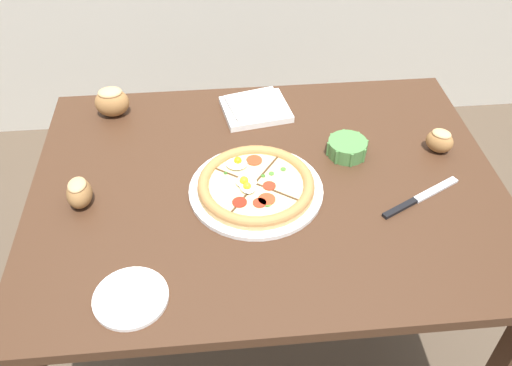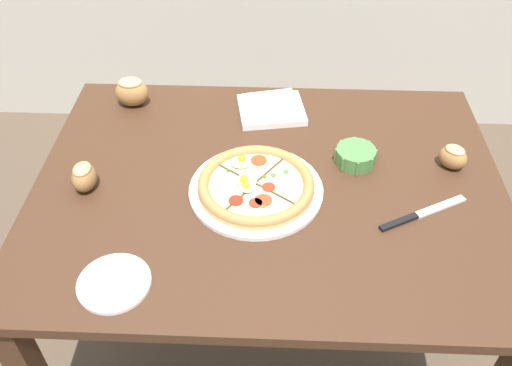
% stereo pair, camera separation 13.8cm
% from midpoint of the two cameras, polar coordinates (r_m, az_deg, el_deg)
% --- Properties ---
extents(ground_plane, '(12.00, 12.00, 0.00)m').
position_cam_midpoint_polar(ground_plane, '(2.03, -1.17, -16.40)').
color(ground_plane, brown).
extents(dining_table, '(1.24, 0.93, 0.77)m').
position_cam_midpoint_polar(dining_table, '(1.50, -1.52, -3.03)').
color(dining_table, '#422819').
rests_on(dining_table, ground_plane).
extents(pizza, '(0.35, 0.35, 0.05)m').
position_cam_midpoint_polar(pizza, '(1.39, -2.87, -0.43)').
color(pizza, white).
rests_on(pizza, dining_table).
extents(ramekin_bowl, '(0.12, 0.12, 0.05)m').
position_cam_midpoint_polar(ramekin_bowl, '(1.51, 7.01, 3.64)').
color(ramekin_bowl, '#4C8442').
rests_on(ramekin_bowl, dining_table).
extents(napkin_folded, '(0.22, 0.20, 0.04)m').
position_cam_midpoint_polar(napkin_folded, '(1.67, -2.56, 7.82)').
color(napkin_folded, white).
rests_on(napkin_folded, dining_table).
extents(bread_piece_near, '(0.11, 0.08, 0.09)m').
position_cam_midpoint_polar(bread_piece_near, '(1.71, -17.21, 8.12)').
color(bread_piece_near, '#A3703D').
rests_on(bread_piece_near, dining_table).
extents(bread_piece_mid, '(0.09, 0.09, 0.07)m').
position_cam_midpoint_polar(bread_piece_mid, '(1.57, 16.43, 4.21)').
color(bread_piece_mid, '#A3703D').
rests_on(bread_piece_mid, dining_table).
extents(bread_piece_far, '(0.06, 0.08, 0.07)m').
position_cam_midpoint_polar(bread_piece_far, '(1.43, -20.78, -1.06)').
color(bread_piece_far, olive).
rests_on(bread_piece_far, dining_table).
extents(knife_main, '(0.23, 0.13, 0.01)m').
position_cam_midpoint_polar(knife_main, '(1.42, 14.26, -1.64)').
color(knife_main, silver).
rests_on(knife_main, dining_table).
extents(side_saucer, '(0.16, 0.16, 0.01)m').
position_cam_midpoint_polar(side_saucer, '(1.22, -16.30, -11.71)').
color(side_saucer, white).
rests_on(side_saucer, dining_table).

